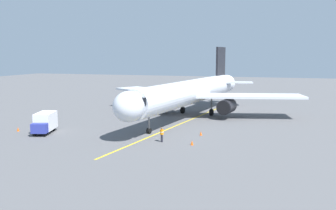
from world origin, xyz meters
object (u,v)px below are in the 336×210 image
at_px(airplane, 191,92).
at_px(box_truck_near_nose, 45,123).
at_px(ground_crew_marshaller, 162,134).
at_px(safety_cone_nose_left, 201,133).
at_px(safety_cone_nose_right, 192,143).
at_px(safety_cone_wing_port, 18,129).

height_order(airplane, box_truck_near_nose, airplane).
distance_m(airplane, box_truck_near_nose, 23.10).
bearing_deg(ground_crew_marshaller, safety_cone_nose_left, -128.17).
relative_size(safety_cone_nose_right, safety_cone_wing_port, 1.00).
xyz_separation_m(safety_cone_nose_left, safety_cone_nose_right, (-0.03, 5.03, 0.00)).
distance_m(airplane, ground_crew_marshaller, 17.67).
bearing_deg(safety_cone_wing_port, safety_cone_nose_left, -169.09).
relative_size(safety_cone_nose_left, safety_cone_nose_right, 1.00).
bearing_deg(safety_cone_nose_right, box_truck_near_nose, -1.59).
distance_m(airplane, safety_cone_nose_right, 18.68).
bearing_deg(safety_cone_nose_right, airplane, -76.17).
relative_size(box_truck_near_nose, safety_cone_nose_left, 9.03).
distance_m(ground_crew_marshaller, safety_cone_nose_left, 5.92).
bearing_deg(safety_cone_wing_port, box_truck_near_nose, -179.15).
distance_m(box_truck_near_nose, safety_cone_wing_port, 4.25).
height_order(airplane, ground_crew_marshaller, airplane).
height_order(ground_crew_marshaller, safety_cone_wing_port, ground_crew_marshaller).
bearing_deg(ground_crew_marshaller, box_truck_near_nose, -0.50).
bearing_deg(box_truck_near_nose, ground_crew_marshaller, 179.50).
distance_m(safety_cone_nose_left, safety_cone_nose_right, 5.03).
xyz_separation_m(airplane, safety_cone_wing_port, (19.26, 17.30, -3.73)).
bearing_deg(safety_cone_wing_port, airplane, -138.07).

